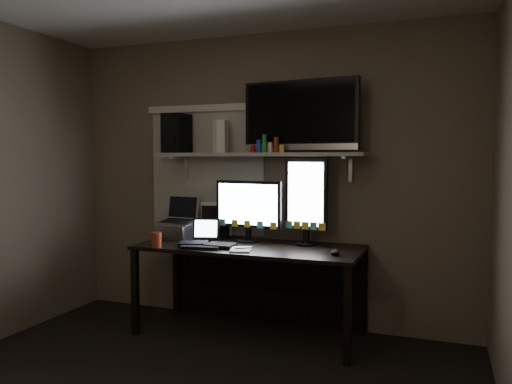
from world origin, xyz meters
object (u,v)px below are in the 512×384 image
at_px(speaker, 177,133).
at_px(game_console, 223,137).
at_px(monitor_landscape, 248,211).
at_px(tablet, 207,230).
at_px(mouse, 335,252).
at_px(tv, 300,116).
at_px(desk, 254,264).
at_px(keyboard, 207,245).
at_px(laptop, 177,218).
at_px(cup, 156,240).
at_px(monitor_portrait, 306,201).

bearing_deg(speaker, game_console, 4.67).
distance_m(monitor_landscape, tablet, 0.39).
bearing_deg(mouse, tv, 118.34).
distance_m(desk, keyboard, 0.45).
xyz_separation_m(laptop, cup, (0.05, -0.42, -0.13)).
relative_size(mouse, speaker, 0.30).
bearing_deg(tablet, monitor_portrait, -5.60).
relative_size(laptop, speaker, 1.07).
bearing_deg(cup, monitor_landscape, 39.63).
bearing_deg(speaker, monitor_portrait, 1.91).
xyz_separation_m(monitor_portrait, game_console, (-0.75, 0.03, 0.53)).
xyz_separation_m(tv, speaker, (-1.12, -0.04, -0.12)).
bearing_deg(monitor_portrait, laptop, -167.62).
relative_size(monitor_portrait, laptop, 1.94).
bearing_deg(desk, laptop, -177.64).
xyz_separation_m(keyboard, tablet, (-0.10, 0.21, 0.08)).
relative_size(mouse, cup, 0.88).
bearing_deg(mouse, desk, 144.37).
height_order(cup, tv, tv).
bearing_deg(tv, speaker, -171.85).
xyz_separation_m(tablet, game_console, (0.08, 0.17, 0.79)).
relative_size(keyboard, tv, 0.48).
relative_size(monitor_landscape, monitor_portrait, 0.84).
relative_size(monitor_landscape, tablet, 2.68).
bearing_deg(tablet, speaker, 142.52).
bearing_deg(keyboard, tablet, 105.48).
bearing_deg(desk, mouse, -20.04).
bearing_deg(mouse, keyboard, 165.10).
height_order(keyboard, laptop, laptop).
relative_size(game_console, speaker, 0.80).
xyz_separation_m(cup, speaker, (-0.11, 0.53, 0.86)).
relative_size(monitor_portrait, speaker, 2.08).
bearing_deg(tablet, desk, -5.91).
distance_m(desk, monitor_landscape, 0.45).
distance_m(monitor_landscape, speaker, 0.96).
bearing_deg(laptop, tv, 13.51).
xyz_separation_m(desk, monitor_landscape, (-0.07, 0.04, 0.44)).
relative_size(mouse, tablet, 0.46).
xyz_separation_m(mouse, tablet, (-1.13, 0.20, 0.08)).
height_order(desk, cup, cup).
height_order(desk, keyboard, keyboard).
xyz_separation_m(desk, monitor_portrait, (0.42, 0.07, 0.53)).
bearing_deg(game_console, monitor_landscape, -28.36).
height_order(keyboard, tv, tv).
xyz_separation_m(mouse, cup, (-1.39, -0.19, 0.04)).
height_order(monitor_landscape, speaker, speaker).
height_order(tv, speaker, tv).
xyz_separation_m(cup, tv, (1.01, 0.58, 0.98)).
distance_m(laptop, cup, 0.44).
relative_size(laptop, tv, 0.38).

